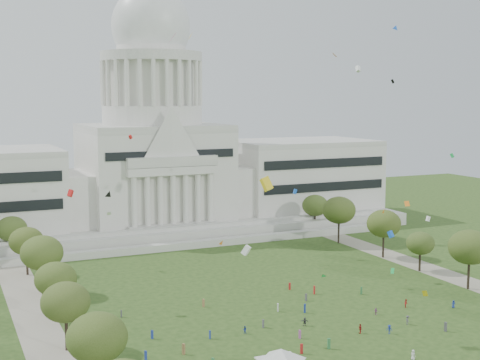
{
  "coord_description": "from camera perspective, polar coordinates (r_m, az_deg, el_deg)",
  "views": [
    {
      "loc": [
        -63.17,
        -95.14,
        43.12
      ],
      "look_at": [
        0.0,
        45.0,
        24.0
      ],
      "focal_mm": 50.0,
      "sensor_mm": 36.0,
      "label": 1
    }
  ],
  "objects": [
    {
      "name": "ground",
      "position": [
        122.07,
        8.97,
        -13.69
      ],
      "size": [
        400.0,
        400.0,
        0.0
      ],
      "primitive_type": "plane",
      "color": "#284318",
      "rests_on": "ground"
    },
    {
      "name": "capitol",
      "position": [
        219.07,
        -7.4,
        1.58
      ],
      "size": [
        160.0,
        64.5,
        91.3
      ],
      "color": "#B7B5AB",
      "rests_on": "ground"
    },
    {
      "name": "path_left",
      "position": [
        133.22,
        -16.77,
        -12.1
      ],
      "size": [
        8.0,
        160.0,
        0.04
      ],
      "primitive_type": "cube",
      "color": "gray",
      "rests_on": "ground"
    },
    {
      "name": "path_right",
      "position": [
        172.85,
        16.94,
        -7.66
      ],
      "size": [
        8.0,
        160.0,
        0.04
      ],
      "primitive_type": "cube",
      "color": "gray",
      "rests_on": "ground"
    },
    {
      "name": "row_tree_l_1",
      "position": [
        100.14,
        -12.11,
        -13.02
      ],
      "size": [
        8.86,
        8.86,
        12.59
      ],
      "color": "black",
      "rests_on": "ground"
    },
    {
      "name": "row_tree_l_2",
      "position": [
        119.04,
        -14.67,
        -10.05
      ],
      "size": [
        8.42,
        8.42,
        11.97
      ],
      "color": "black",
      "rests_on": "ground"
    },
    {
      "name": "row_tree_r_2",
      "position": [
        159.1,
        19.01,
        -5.44
      ],
      "size": [
        9.55,
        9.55,
        13.58
      ],
      "color": "black",
      "rests_on": "ground"
    },
    {
      "name": "row_tree_l_3",
      "position": [
        135.05,
        -15.46,
        -8.15
      ],
      "size": [
        8.12,
        8.12,
        11.55
      ],
      "color": "black",
      "rests_on": "ground"
    },
    {
      "name": "row_tree_r_3",
      "position": [
        172.26,
        15.14,
        -5.24
      ],
      "size": [
        7.01,
        7.01,
        9.98
      ],
      "color": "black",
      "rests_on": "ground"
    },
    {
      "name": "row_tree_l_4",
      "position": [
        152.56,
        -16.56,
        -5.98
      ],
      "size": [
        9.29,
        9.29,
        13.21
      ],
      "color": "black",
      "rests_on": "ground"
    },
    {
      "name": "row_tree_r_4",
      "position": [
        184.04,
        12.18,
        -3.66
      ],
      "size": [
        9.19,
        9.19,
        13.06
      ],
      "color": "black",
      "rests_on": "ground"
    },
    {
      "name": "row_tree_l_5",
      "position": [
        170.68,
        -17.78,
        -4.98
      ],
      "size": [
        8.33,
        8.33,
        11.85
      ],
      "color": "black",
      "rests_on": "ground"
    },
    {
      "name": "row_tree_r_5",
      "position": [
        199.53,
        8.45,
        -2.56
      ],
      "size": [
        9.82,
        9.82,
        13.96
      ],
      "color": "black",
      "rests_on": "ground"
    },
    {
      "name": "row_tree_l_6",
      "position": [
        188.25,
        -18.91,
        -3.97
      ],
      "size": [
        8.19,
        8.19,
        11.64
      ],
      "color": "black",
      "rests_on": "ground"
    },
    {
      "name": "row_tree_r_6",
      "position": [
        216.09,
        6.43,
        -2.17
      ],
      "size": [
        8.42,
        8.42,
        11.97
      ],
      "color": "black",
      "rests_on": "ground"
    },
    {
      "name": "event_tent",
      "position": [
        106.02,
        3.52,
        -14.68
      ],
      "size": [
        9.13,
        9.13,
        4.93
      ],
      "color": "#4C4C4C",
      "rests_on": "ground"
    },
    {
      "name": "person_0",
      "position": [
        146.42,
        17.75,
        -10.06
      ],
      "size": [
        0.91,
        0.76,
        1.6
      ],
      "primitive_type": "imported",
      "rotation": [
        0.0,
        0.0,
        5.91
      ],
      "color": "navy",
      "rests_on": "ground"
    },
    {
      "name": "person_2",
      "position": [
        144.14,
        13.99,
        -10.17
      ],
      "size": [
        0.91,
        0.99,
        1.74
      ],
      "primitive_type": "imported",
      "rotation": [
        0.0,
        0.0,
        0.98
      ],
      "color": "#B21E1E",
      "rests_on": "ground"
    },
    {
      "name": "person_3",
      "position": [
        128.22,
        12.63,
        -12.33
      ],
      "size": [
        1.14,
        1.22,
        1.71
      ],
      "primitive_type": "imported",
      "rotation": [
        0.0,
        0.0,
        5.39
      ],
      "color": "navy",
      "rests_on": "ground"
    },
    {
      "name": "person_4",
      "position": [
        127.47,
        10.22,
        -12.37
      ],
      "size": [
        0.73,
        1.12,
        1.78
      ],
      "primitive_type": "imported",
      "rotation": [
        0.0,
        0.0,
        4.55
      ],
      "color": "#B21E1E",
      "rests_on": "ground"
    },
    {
      "name": "person_5",
      "position": [
        129.94,
        5.55,
        -11.94
      ],
      "size": [
        1.65,
        1.23,
        1.66
      ],
      "primitive_type": "imported",
      "rotation": [
        0.0,
        0.0,
        2.68
      ],
      "color": "#4C4C51",
      "rests_on": "ground"
    },
    {
      "name": "person_6",
      "position": [
        117.4,
        14.55,
        -14.24
      ],
      "size": [
        0.74,
        0.96,
        1.73
      ],
      "primitive_type": "imported",
      "rotation": [
        0.0,
        0.0,
        1.82
      ],
      "color": "silver",
      "rests_on": "ground"
    },
    {
      "name": "person_8",
      "position": [
        125.39,
        0.41,
        -12.67
      ],
      "size": [
        0.84,
        0.76,
        1.48
      ],
      "primitive_type": "imported",
      "rotation": [
        0.0,
        0.0,
        2.57
      ],
      "color": "navy",
      "rests_on": "ground"
    },
    {
      "name": "person_9",
      "position": [
        133.86,
        14.11,
        -11.52
      ],
      "size": [
        0.9,
        1.27,
        1.78
      ],
      "primitive_type": "imported",
      "rotation": [
        0.0,
        0.0,
        1.28
      ],
      "color": "#4C4C51",
      "rests_on": "ground"
    },
    {
      "name": "person_10",
      "position": [
        138.12,
        11.52,
        -10.93
      ],
      "size": [
        0.61,
        0.93,
        1.48
      ],
      "primitive_type": "imported",
      "rotation": [
        0.0,
        0.0,
        1.73
      ],
      "color": "#994C8C",
      "rests_on": "ground"
    },
    {
      "name": "distant_crowd",
      "position": [
        128.24,
        0.44,
        -12.16
      ],
      "size": [
        61.56,
        36.21,
        1.87
      ],
      "color": "#33723F",
      "rests_on": "ground"
    },
    {
      "name": "kite_swarm",
      "position": [
        121.51,
        7.96,
        0.55
      ],
      "size": [
        82.23,
        94.72,
        55.8
      ],
      "color": "black",
      "rests_on": "ground"
    }
  ]
}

